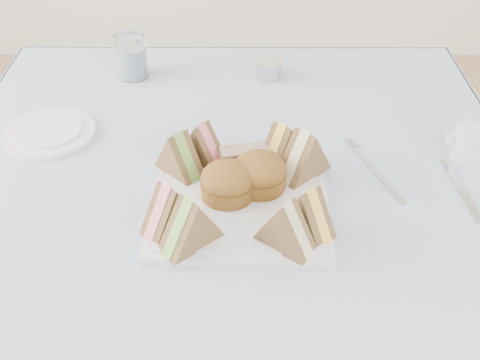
{
  "coord_description": "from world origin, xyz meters",
  "views": [
    {
      "loc": [
        0.02,
        -0.82,
        1.38
      ],
      "look_at": [
        0.02,
        -0.08,
        0.8
      ],
      "focal_mm": 45.0,
      "sensor_mm": 36.0,
      "label": 1
    }
  ],
  "objects_px": {
    "water_glass": "(131,56)",
    "creamer_jug": "(470,144)",
    "serving_plate": "(240,201)",
    "table": "(233,317)"
  },
  "relations": [
    {
      "from": "serving_plate",
      "to": "water_glass",
      "type": "bearing_deg",
      "value": 119.78
    },
    {
      "from": "serving_plate",
      "to": "creamer_jug",
      "type": "relative_size",
      "value": 4.5
    },
    {
      "from": "water_glass",
      "to": "creamer_jug",
      "type": "distance_m",
      "value": 0.71
    },
    {
      "from": "table",
      "to": "water_glass",
      "type": "relative_size",
      "value": 9.31
    },
    {
      "from": "water_glass",
      "to": "creamer_jug",
      "type": "height_order",
      "value": "water_glass"
    },
    {
      "from": "serving_plate",
      "to": "creamer_jug",
      "type": "distance_m",
      "value": 0.43
    },
    {
      "from": "water_glass",
      "to": "creamer_jug",
      "type": "relative_size",
      "value": 1.53
    },
    {
      "from": "serving_plate",
      "to": "creamer_jug",
      "type": "bearing_deg",
      "value": 19.67
    },
    {
      "from": "table",
      "to": "water_glass",
      "type": "xyz_separation_m",
      "value": [
        -0.22,
        0.36,
        0.42
      ]
    },
    {
      "from": "water_glass",
      "to": "creamer_jug",
      "type": "xyz_separation_m",
      "value": [
        0.65,
        -0.3,
        -0.02
      ]
    }
  ]
}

